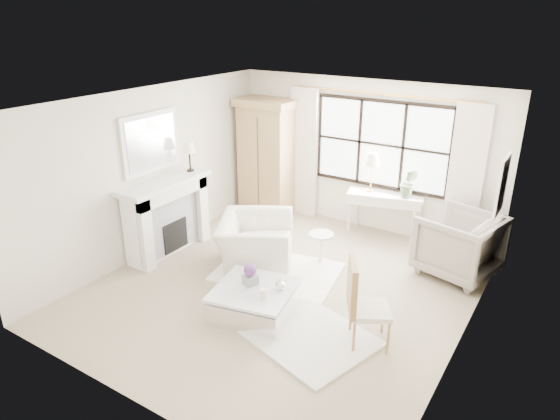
# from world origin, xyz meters

# --- Properties ---
(floor) EXTENTS (5.50, 5.50, 0.00)m
(floor) POSITION_xyz_m (0.00, 0.00, 0.00)
(floor) COLOR tan
(floor) RESTS_ON ground
(ceiling) EXTENTS (5.50, 5.50, 0.00)m
(ceiling) POSITION_xyz_m (0.00, 0.00, 2.70)
(ceiling) COLOR white
(ceiling) RESTS_ON ground
(wall_back) EXTENTS (5.00, 0.00, 5.00)m
(wall_back) POSITION_xyz_m (0.00, 2.75, 1.35)
(wall_back) COLOR white
(wall_back) RESTS_ON ground
(wall_front) EXTENTS (5.00, 0.00, 5.00)m
(wall_front) POSITION_xyz_m (0.00, -2.75, 1.35)
(wall_front) COLOR white
(wall_front) RESTS_ON ground
(wall_left) EXTENTS (0.00, 5.50, 5.50)m
(wall_left) POSITION_xyz_m (-2.50, 0.00, 1.35)
(wall_left) COLOR beige
(wall_left) RESTS_ON ground
(wall_right) EXTENTS (0.00, 5.50, 5.50)m
(wall_right) POSITION_xyz_m (2.50, 0.00, 1.35)
(wall_right) COLOR beige
(wall_right) RESTS_ON ground
(window_pane) EXTENTS (2.40, 0.02, 1.50)m
(window_pane) POSITION_xyz_m (0.30, 2.73, 1.60)
(window_pane) COLOR white
(window_pane) RESTS_ON wall_back
(window_frame) EXTENTS (2.50, 0.04, 1.50)m
(window_frame) POSITION_xyz_m (0.30, 2.72, 1.60)
(window_frame) COLOR black
(window_frame) RESTS_ON wall_back
(curtain_rod) EXTENTS (3.30, 0.04, 0.04)m
(curtain_rod) POSITION_xyz_m (0.30, 2.67, 2.47)
(curtain_rod) COLOR #C58D44
(curtain_rod) RESTS_ON wall_back
(curtain_left) EXTENTS (0.55, 0.10, 2.47)m
(curtain_left) POSITION_xyz_m (-1.20, 2.65, 1.24)
(curtain_left) COLOR silver
(curtain_left) RESTS_ON ground
(curtain_right) EXTENTS (0.55, 0.10, 2.47)m
(curtain_right) POSITION_xyz_m (1.80, 2.65, 1.24)
(curtain_right) COLOR silver
(curtain_right) RESTS_ON ground
(fireplace) EXTENTS (0.58, 1.66, 1.26)m
(fireplace) POSITION_xyz_m (-2.27, 0.00, 0.65)
(fireplace) COLOR white
(fireplace) RESTS_ON ground
(mirror_frame) EXTENTS (0.05, 1.15, 0.95)m
(mirror_frame) POSITION_xyz_m (-2.47, 0.00, 1.84)
(mirror_frame) COLOR silver
(mirror_frame) RESTS_ON wall_left
(mirror_glass) EXTENTS (0.02, 1.00, 0.80)m
(mirror_glass) POSITION_xyz_m (-2.44, 0.00, 1.84)
(mirror_glass) COLOR silver
(mirror_glass) RESTS_ON wall_left
(art_frame) EXTENTS (0.04, 0.62, 0.82)m
(art_frame) POSITION_xyz_m (2.47, 1.70, 1.55)
(art_frame) COLOR silver
(art_frame) RESTS_ON wall_right
(art_canvas) EXTENTS (0.01, 0.52, 0.72)m
(art_canvas) POSITION_xyz_m (2.45, 1.70, 1.55)
(art_canvas) COLOR #BFAD94
(art_canvas) RESTS_ON wall_right
(mantel_lamp) EXTENTS (0.22, 0.22, 0.51)m
(mantel_lamp) POSITION_xyz_m (-2.20, 0.58, 1.65)
(mantel_lamp) COLOR black
(mantel_lamp) RESTS_ON fireplace
(armoire) EXTENTS (1.13, 0.72, 2.24)m
(armoire) POSITION_xyz_m (-1.87, 2.38, 1.14)
(armoire) COLOR tan
(armoire) RESTS_ON floor
(console_table) EXTENTS (1.37, 0.76, 0.80)m
(console_table) POSITION_xyz_m (0.53, 2.52, 0.40)
(console_table) COLOR white
(console_table) RESTS_ON floor
(console_lamp) EXTENTS (0.28, 0.28, 0.69)m
(console_lamp) POSITION_xyz_m (0.25, 2.50, 1.36)
(console_lamp) COLOR #B88340
(console_lamp) RESTS_ON console_table
(orchid_plant) EXTENTS (0.33, 0.29, 0.52)m
(orchid_plant) POSITION_xyz_m (0.92, 2.52, 1.06)
(orchid_plant) COLOR #546B47
(orchid_plant) RESTS_ON console_table
(side_table) EXTENTS (0.40, 0.40, 0.51)m
(side_table) POSITION_xyz_m (0.08, 1.00, 0.33)
(side_table) COLOR silver
(side_table) RESTS_ON floor
(rug_left) EXTENTS (2.03, 1.60, 0.03)m
(rug_left) POSITION_xyz_m (-0.31, 0.34, 0.02)
(rug_left) COLOR white
(rug_left) RESTS_ON floor
(rug_right) EXTENTS (1.93, 1.65, 0.03)m
(rug_right) POSITION_xyz_m (0.83, -0.81, 0.02)
(rug_right) COLOR silver
(rug_right) RESTS_ON floor
(club_armchair) EXTENTS (1.55, 1.61, 0.81)m
(club_armchair) POSITION_xyz_m (-0.70, 0.32, 0.40)
(club_armchair) COLOR silver
(club_armchair) RESTS_ON floor
(wingback_chair) EXTENTS (1.30, 1.28, 0.98)m
(wingback_chair) POSITION_xyz_m (2.00, 1.81, 0.49)
(wingback_chair) COLOR gray
(wingback_chair) RESTS_ON floor
(french_chair) EXTENTS (0.66, 0.66, 1.08)m
(french_chair) POSITION_xyz_m (1.53, -0.53, 0.31)
(french_chair) COLOR #AC8148
(french_chair) RESTS_ON floor
(coffee_table) EXTENTS (1.18, 1.18, 0.38)m
(coffee_table) POSITION_xyz_m (0.02, -0.74, 0.18)
(coffee_table) COLOR white
(coffee_table) RESTS_ON floor
(planter_box) EXTENTS (0.22, 0.22, 0.13)m
(planter_box) POSITION_xyz_m (-0.09, -0.68, 0.44)
(planter_box) COLOR gray
(planter_box) RESTS_ON coffee_table
(planter_flowers) EXTENTS (0.17, 0.17, 0.17)m
(planter_flowers) POSITION_xyz_m (-0.09, -0.68, 0.60)
(planter_flowers) COLOR #60317A
(planter_flowers) RESTS_ON planter_box
(pillar_candle) EXTENTS (0.09, 0.09, 0.12)m
(pillar_candle) POSITION_xyz_m (0.26, -0.87, 0.44)
(pillar_candle) COLOR silver
(pillar_candle) RESTS_ON coffee_table
(coffee_vase) EXTENTS (0.17, 0.17, 0.15)m
(coffee_vase) POSITION_xyz_m (0.32, -0.57, 0.45)
(coffee_vase) COLOR silver
(coffee_vase) RESTS_ON coffee_table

